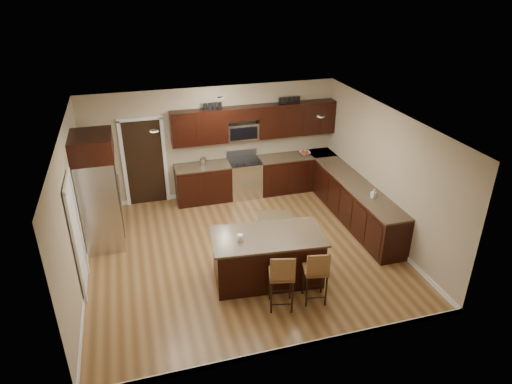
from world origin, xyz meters
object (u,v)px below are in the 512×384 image
object	(u,v)px
range	(245,178)
stool_right	(316,271)
island	(268,259)
stool_mid	(282,276)
refrigerator	(99,191)

from	to	relation	value
range	stool_right	size ratio (longest dim) A/B	1.09
island	stool_mid	size ratio (longest dim) A/B	1.92
range	refrigerator	bearing A→B (deg)	-157.92
island	stool_right	world-z (taller)	stool_right
island	refrigerator	distance (m)	3.59
island	stool_mid	distance (m)	0.88
stool_right	refrigerator	bearing A→B (deg)	150.55
stool_right	range	bearing A→B (deg)	102.53
island	stool_mid	world-z (taller)	stool_mid
stool_mid	refrigerator	bearing A→B (deg)	147.71
refrigerator	stool_mid	bearing A→B (deg)	-46.20
stool_mid	stool_right	bearing A→B (deg)	14.14
range	stool_mid	world-z (taller)	range
range	stool_right	world-z (taller)	range
range	stool_right	xyz separation A→B (m)	(0.10, -4.25, 0.16)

